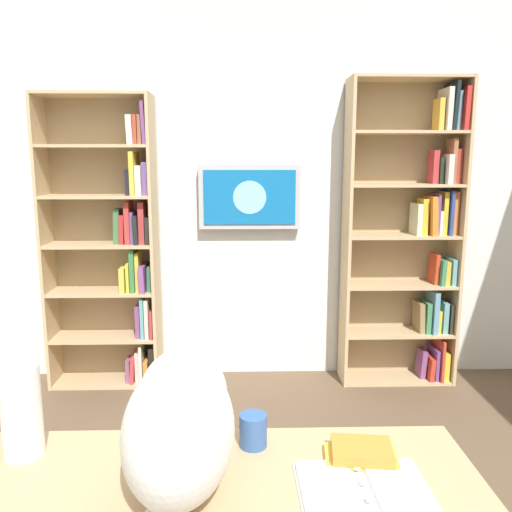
{
  "coord_description": "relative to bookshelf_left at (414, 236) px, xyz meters",
  "views": [
    {
      "loc": [
        0.07,
        1.53,
        1.59
      ],
      "look_at": [
        -0.0,
        -1.1,
        1.1
      ],
      "focal_mm": 36.33,
      "sensor_mm": 36.0,
      "label": 1
    }
  ],
  "objects": [
    {
      "name": "wall_back",
      "position": [
        1.15,
        -0.17,
        0.28
      ],
      "size": [
        4.52,
        0.06,
        2.7
      ],
      "primitive_type": "cube",
      "color": "silver",
      "rests_on": "ground"
    },
    {
      "name": "coffee_mug",
      "position": [
        1.19,
        2.22,
        -0.25
      ],
      "size": [
        0.08,
        0.08,
        0.1
      ],
      "primitive_type": "cylinder",
      "color": "#335999",
      "rests_on": "desk"
    },
    {
      "name": "paper_towel_roll",
      "position": [
        1.83,
        2.24,
        -0.16
      ],
      "size": [
        0.11,
        0.11,
        0.26
      ],
      "primitive_type": "cylinder",
      "color": "white",
      "rests_on": "desk"
    },
    {
      "name": "wall_mounted_tv",
      "position": [
        1.16,
        -0.08,
        0.27
      ],
      "size": [
        0.72,
        0.07,
        0.45
      ],
      "color": "#B7B7BC"
    },
    {
      "name": "open_binder",
      "position": [
        0.91,
        2.43,
        -0.28
      ],
      "size": [
        0.33,
        0.23,
        0.02
      ],
      "color": "white",
      "rests_on": "desk"
    },
    {
      "name": "desk_book_stack",
      "position": [
        0.89,
        2.31,
        -0.27
      ],
      "size": [
        0.21,
        0.15,
        0.05
      ],
      "color": "gold",
      "rests_on": "desk"
    },
    {
      "name": "bookshelf_right",
      "position": [
        2.11,
        0.0,
        -0.08
      ],
      "size": [
        0.77,
        0.28,
        2.03
      ],
      "color": "tan",
      "rests_on": "ground"
    },
    {
      "name": "bookshelf_left",
      "position": [
        0.0,
        0.0,
        0.0
      ],
      "size": [
        0.8,
        0.28,
        2.14
      ],
      "color": "tan",
      "rests_on": "ground"
    },
    {
      "name": "cat",
      "position": [
        1.37,
        2.39,
        -0.11
      ],
      "size": [
        0.29,
        0.58,
        0.35
      ],
      "color": "white",
      "rests_on": "desk"
    }
  ]
}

